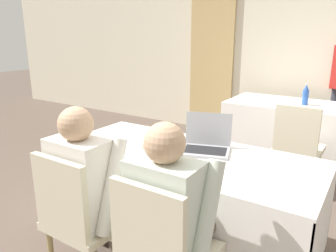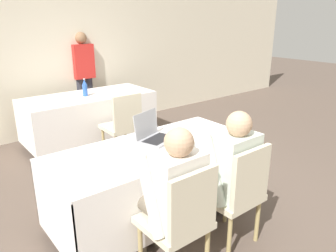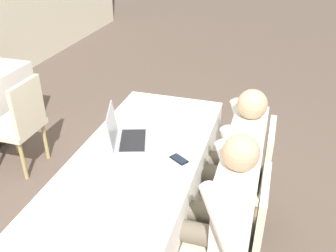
{
  "view_description": "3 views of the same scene",
  "coord_description": "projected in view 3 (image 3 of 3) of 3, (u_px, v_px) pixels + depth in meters",
  "views": [
    {
      "loc": [
        1.09,
        -1.89,
        1.55
      ],
      "look_at": [
        0.0,
        -0.21,
        0.98
      ],
      "focal_mm": 35.0,
      "sensor_mm": 36.0,
      "label": 1
    },
    {
      "loc": [
        -1.59,
        -2.19,
        1.84
      ],
      "look_at": [
        0.0,
        -0.21,
        0.98
      ],
      "focal_mm": 35.0,
      "sensor_mm": 36.0,
      "label": 2
    },
    {
      "loc": [
        -1.96,
        -0.8,
        2.14
      ],
      "look_at": [
        0.0,
        -0.21,
        0.98
      ],
      "focal_mm": 40.0,
      "sensor_mm": 36.0,
      "label": 3
    }
  ],
  "objects": [
    {
      "name": "ground_plane",
      "position": [
        142.0,
        232.0,
        2.89
      ],
      "size": [
        24.0,
        24.0,
        0.0
      ],
      "primitive_type": "plane",
      "color": "brown"
    },
    {
      "name": "conference_table_near",
      "position": [
        140.0,
        174.0,
        2.62
      ],
      "size": [
        1.88,
        0.83,
        0.73
      ],
      "color": "white",
      "rests_on": "ground_plane"
    },
    {
      "name": "laptop",
      "position": [
        127.0,
        137.0,
        2.63
      ],
      "size": [
        0.41,
        0.37,
        0.26
      ],
      "rotation": [
        0.0,
        0.0,
        0.32
      ],
      "color": "#99999E",
      "rests_on": "conference_table_near"
    },
    {
      "name": "cell_phone",
      "position": [
        179.0,
        159.0,
        2.47
      ],
      "size": [
        0.12,
        0.14,
        0.01
      ],
      "rotation": [
        0.0,
        0.0,
        -0.59
      ],
      "color": "black",
      "rests_on": "conference_table_near"
    },
    {
      "name": "paper_beside_laptop",
      "position": [
        111.0,
        186.0,
        2.23
      ],
      "size": [
        0.32,
        0.36,
        0.0
      ],
      "rotation": [
        0.0,
        0.0,
        0.43
      ],
      "color": "white",
      "rests_on": "conference_table_near"
    },
    {
      "name": "paper_centre_table",
      "position": [
        143.0,
        116.0,
        3.0
      ],
      "size": [
        0.25,
        0.32,
        0.0
      ],
      "rotation": [
        0.0,
        0.0,
        0.13
      ],
      "color": "white",
      "rests_on": "conference_table_near"
    },
    {
      "name": "chair_near_left",
      "position": [
        236.0,
        233.0,
        2.22
      ],
      "size": [
        0.44,
        0.44,
        0.9
      ],
      "rotation": [
        0.0,
        0.0,
        3.14
      ],
      "color": "tan",
      "rests_on": "ground_plane"
    },
    {
      "name": "chair_near_right",
      "position": [
        247.0,
        174.0,
        2.72
      ],
      "size": [
        0.44,
        0.44,
        0.9
      ],
      "rotation": [
        0.0,
        0.0,
        3.14
      ],
      "color": "tan",
      "rests_on": "ground_plane"
    },
    {
      "name": "chair_far_spare",
      "position": [
        20.0,
        122.0,
        3.41
      ],
      "size": [
        0.44,
        0.44,
        0.9
      ],
      "rotation": [
        0.0,
        0.0,
        3.13
      ],
      "color": "tan",
      "rests_on": "ground_plane"
    },
    {
      "name": "person_checkered_shirt",
      "position": [
        221.0,
        209.0,
        2.17
      ],
      "size": [
        0.5,
        0.52,
        1.16
      ],
      "rotation": [
        0.0,
        0.0,
        3.14
      ],
      "color": "#665B4C",
      "rests_on": "ground_plane"
    },
    {
      "name": "person_white_shirt",
      "position": [
        235.0,
        154.0,
        2.66
      ],
      "size": [
        0.5,
        0.52,
        1.16
      ],
      "rotation": [
        0.0,
        0.0,
        3.14
      ],
      "color": "#665B4C",
      "rests_on": "ground_plane"
    }
  ]
}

